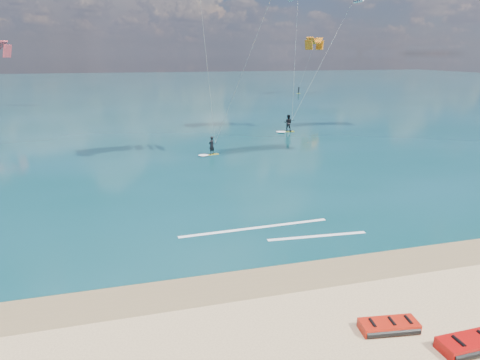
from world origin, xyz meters
name	(u,v)px	position (x,y,z in m)	size (l,w,h in m)	color
ground	(162,129)	(0.00, 40.00, 0.00)	(320.00, 320.00, 0.00)	tan
wet_sand_strip	(249,282)	(0.00, 3.00, 0.00)	(320.00, 2.40, 0.01)	brown
sea	(138,89)	(0.00, 104.00, 0.02)	(320.00, 200.00, 0.04)	#0A383B
packed_kite_left	(479,347)	(5.76, -2.61, 0.00)	(2.92, 1.20, 0.44)	#B90C09
packed_kite_mid	(388,330)	(3.56, -1.14, 0.00)	(2.09, 1.05, 0.38)	red
kitesurfer_main	(224,52)	(3.67, 22.32, 8.81)	(7.65, 6.91, 16.92)	yellow
kitesurfer_far	(309,44)	(15.42, 32.80, 9.68)	(9.63, 4.78, 17.73)	yellow
shoreline_foam	(279,231)	(2.88, 7.40, 0.04)	(9.21, 2.37, 0.01)	white
distant_kites	(91,70)	(-9.84, 80.73, 5.54)	(86.59, 35.22, 11.66)	#C76711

